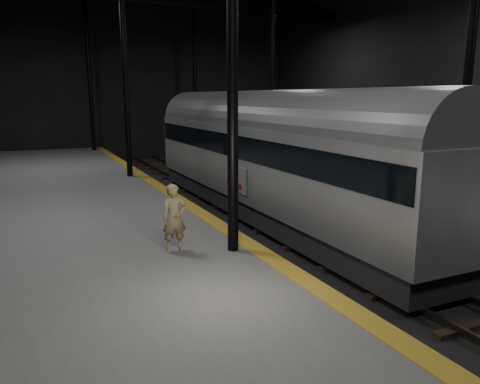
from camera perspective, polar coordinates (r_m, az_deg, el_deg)
ground at (r=16.94m, az=5.42°, el=-4.59°), size 44.00×44.00×0.00m
platform_left at (r=14.66m, az=-20.92°, el=-5.86°), size 9.00×43.80×1.00m
platform_right at (r=21.51m, az=22.99°, el=-0.62°), size 9.00×43.80×1.00m
tactile_strip at (r=15.35m, az=-5.06°, el=-2.41°), size 0.50×43.80×0.01m
track at (r=16.93m, az=5.42°, el=-4.37°), size 2.40×43.00×0.24m
train at (r=17.79m, az=2.99°, el=5.05°), size 2.70×18.01×4.81m
woman at (r=11.39m, az=-8.01°, el=-3.15°), size 0.61×0.41×1.66m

